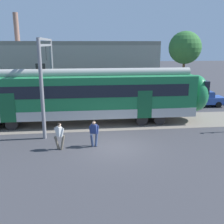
{
  "coord_description": "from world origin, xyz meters",
  "views": [
    {
      "loc": [
        -1.85,
        -14.95,
        6.14
      ],
      "look_at": [
        0.11,
        2.34,
        1.6
      ],
      "focal_mm": 42.0,
      "sensor_mm": 36.0,
      "label": 1
    }
  ],
  "objects": [
    {
      "name": "ground_plane",
      "position": [
        0.0,
        0.0,
        0.0
      ],
      "size": [
        160.0,
        160.0,
        0.0
      ],
      "primitive_type": "plane",
      "color": "#38383D"
    },
    {
      "name": "parked_car_blue",
      "position": [
        10.22,
        9.75,
        0.78
      ],
      "size": [
        4.04,
        1.84,
        1.54
      ],
      "color": "#284799",
      "rests_on": "ground"
    },
    {
      "name": "background_building",
      "position": [
        -2.97,
        13.86,
        3.21
      ],
      "size": [
        18.05,
        5.0,
        9.2
      ],
      "color": "gray",
      "rests_on": "ground"
    },
    {
      "name": "pedestrian_white",
      "position": [
        -3.3,
        -0.05,
        0.96
      ],
      "size": [
        0.71,
        0.48,
        1.67
      ],
      "color": "#6B6051",
      "rests_on": "ground"
    },
    {
      "name": "pedestrian_navy",
      "position": [
        -1.23,
        0.2,
        0.99
      ],
      "size": [
        0.65,
        0.58,
        1.67
      ],
      "color": "navy",
      "rests_on": "ground"
    },
    {
      "name": "catenary_gantry",
      "position": [
        -4.46,
        5.2,
        4.31
      ],
      "size": [
        0.24,
        6.64,
        6.53
      ],
      "color": "gray",
      "rests_on": "ground"
    },
    {
      "name": "street_tree_right",
      "position": [
        11.59,
        18.93,
        5.65
      ],
      "size": [
        4.22,
        4.22,
        7.78
      ],
      "color": "brown",
      "rests_on": "ground"
    }
  ]
}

